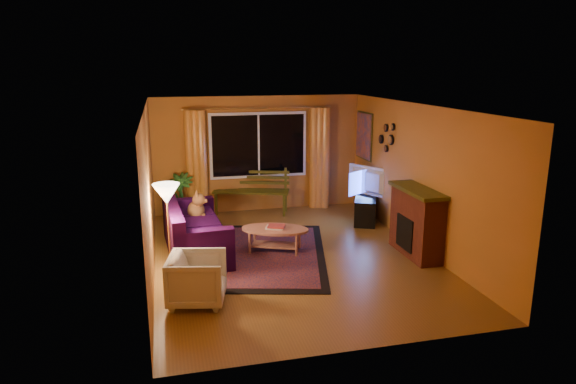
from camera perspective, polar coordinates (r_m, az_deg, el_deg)
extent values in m
cube|color=brown|center=(8.70, 0.48, -7.26)|extent=(4.50, 6.00, 0.02)
cube|color=white|center=(8.14, 0.51, 9.53)|extent=(4.50, 6.00, 0.02)
cube|color=#BB7129|center=(11.21, -3.33, 4.24)|extent=(4.50, 0.02, 2.50)
cube|color=#BB7129|center=(8.09, -15.22, -0.05)|extent=(0.02, 6.00, 2.50)
cube|color=#BB7129|center=(9.14, 14.36, 1.60)|extent=(0.02, 6.00, 2.50)
cube|color=black|center=(11.12, -3.28, 5.20)|extent=(2.00, 0.02, 1.30)
cylinder|color=#BF8C3F|center=(10.98, -3.30, 9.30)|extent=(3.20, 0.03, 0.03)
cylinder|color=orange|center=(10.95, -10.16, 3.11)|extent=(0.36, 0.36, 2.24)
cylinder|color=orange|center=(11.43, 3.48, 3.76)|extent=(0.36, 0.36, 2.24)
cube|color=#38370C|center=(11.14, -4.10, -1.13)|extent=(1.69, 0.97, 0.49)
imported|color=#235B1E|center=(10.73, -11.87, -0.61)|extent=(0.72, 0.72, 0.99)
cube|color=#21042D|center=(8.91, -10.24, -3.90)|extent=(1.07, 2.23, 0.88)
imported|color=beige|center=(7.07, -10.05, -9.25)|extent=(0.83, 0.86, 0.75)
cylinder|color=#BF8C3F|center=(7.89, -13.12, -4.27)|extent=(0.28, 0.28, 1.44)
cube|color=maroon|center=(8.80, -2.50, -6.87)|extent=(2.71, 3.54, 0.02)
cylinder|color=#B86E54|center=(8.86, -1.46, -5.33)|extent=(1.51, 1.51, 0.42)
cube|color=black|center=(10.75, 8.60, -1.73)|extent=(0.87, 1.30, 0.52)
imported|color=black|center=(10.62, 8.71, 1.16)|extent=(0.65, 0.96, 0.60)
cube|color=maroon|center=(8.88, 14.09, -3.43)|extent=(0.40, 1.20, 1.10)
cube|color=#DA530A|center=(11.24, 8.44, 6.20)|extent=(0.04, 0.76, 0.96)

